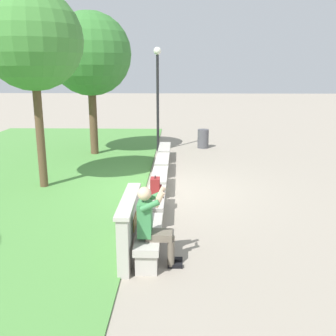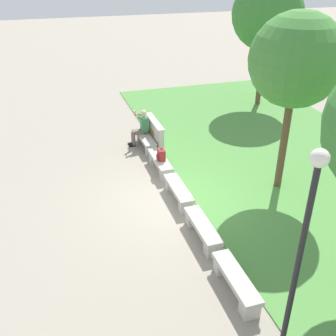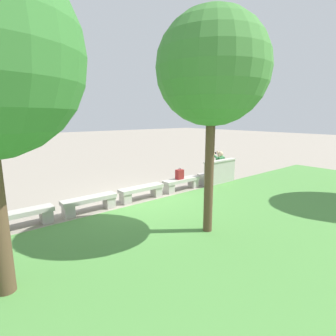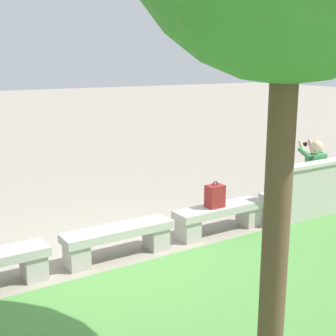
{
  "view_description": "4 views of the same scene",
  "coord_description": "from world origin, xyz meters",
  "px_view_note": "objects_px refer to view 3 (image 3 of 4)",
  "views": [
    {
      "loc": [
        -9.88,
        -0.49,
        3.13
      ],
      "look_at": [
        -1.0,
        -0.25,
        0.86
      ],
      "focal_mm": 42.0,
      "sensor_mm": 36.0,
      "label": 1
    },
    {
      "loc": [
        8.94,
        -3.11,
        6.14
      ],
      "look_at": [
        -0.5,
        -0.15,
        0.81
      ],
      "focal_mm": 42.0,
      "sensor_mm": 36.0,
      "label": 2
    },
    {
      "loc": [
        4.72,
        7.14,
        2.77
      ],
      "look_at": [
        -1.5,
        -0.42,
        0.84
      ],
      "focal_mm": 28.0,
      "sensor_mm": 36.0,
      "label": 3
    },
    {
      "loc": [
        2.76,
        5.59,
        2.72
      ],
      "look_at": [
        -1.28,
        -0.68,
        1.01
      ],
      "focal_mm": 50.0,
      "sensor_mm": 36.0,
      "label": 4
    }
  ],
  "objects_px": {
    "bench_mid": "(142,191)",
    "backpack": "(179,174)",
    "person_photographer": "(218,164)",
    "tree_right_background": "(212,69)",
    "bench_end": "(19,217)",
    "bench_main": "(213,176)",
    "bench_near": "(182,183)",
    "bench_far": "(90,202)"
  },
  "relations": [
    {
      "from": "person_photographer",
      "to": "tree_right_background",
      "type": "distance_m",
      "value": 6.08
    },
    {
      "from": "bench_main",
      "to": "bench_near",
      "type": "height_order",
      "value": "same"
    },
    {
      "from": "bench_main",
      "to": "tree_right_background",
      "type": "distance_m",
      "value": 6.04
    },
    {
      "from": "bench_mid",
      "to": "backpack",
      "type": "bearing_deg",
      "value": 179.94
    },
    {
      "from": "backpack",
      "to": "tree_right_background",
      "type": "xyz_separation_m",
      "value": [
        1.88,
        3.12,
        3.15
      ]
    },
    {
      "from": "person_photographer",
      "to": "bench_end",
      "type": "bearing_deg",
      "value": 0.58
    },
    {
      "from": "person_photographer",
      "to": "tree_right_background",
      "type": "bearing_deg",
      "value": 37.39
    },
    {
      "from": "bench_end",
      "to": "backpack",
      "type": "height_order",
      "value": "backpack"
    },
    {
      "from": "bench_far",
      "to": "bench_mid",
      "type": "bearing_deg",
      "value": 180.0
    },
    {
      "from": "bench_far",
      "to": "person_photographer",
      "type": "relative_size",
      "value": 1.22
    },
    {
      "from": "backpack",
      "to": "bench_near",
      "type": "bearing_deg",
      "value": -179.06
    },
    {
      "from": "backpack",
      "to": "bench_far",
      "type": "bearing_deg",
      "value": -0.03
    },
    {
      "from": "bench_near",
      "to": "bench_mid",
      "type": "relative_size",
      "value": 1.0
    },
    {
      "from": "bench_mid",
      "to": "backpack",
      "type": "distance_m",
      "value": 1.75
    },
    {
      "from": "bench_far",
      "to": "person_photographer",
      "type": "bearing_deg",
      "value": -179.24
    },
    {
      "from": "bench_end",
      "to": "person_photographer",
      "type": "relative_size",
      "value": 1.22
    },
    {
      "from": "tree_right_background",
      "to": "bench_end",
      "type": "bearing_deg",
      "value": -41.75
    },
    {
      "from": "person_photographer",
      "to": "tree_right_background",
      "type": "height_order",
      "value": "tree_right_background"
    },
    {
      "from": "bench_end",
      "to": "bench_far",
      "type": "bearing_deg",
      "value": 180.0
    },
    {
      "from": "bench_main",
      "to": "bench_end",
      "type": "distance_m",
      "value": 7.32
    },
    {
      "from": "backpack",
      "to": "person_photographer",
      "type": "bearing_deg",
      "value": -178.03
    },
    {
      "from": "bench_end",
      "to": "bench_mid",
      "type": "bearing_deg",
      "value": 180.0
    },
    {
      "from": "person_photographer",
      "to": "backpack",
      "type": "relative_size",
      "value": 3.08
    },
    {
      "from": "bench_main",
      "to": "tree_right_background",
      "type": "relative_size",
      "value": 0.32
    },
    {
      "from": "bench_mid",
      "to": "tree_right_background",
      "type": "xyz_separation_m",
      "value": [
        0.16,
        3.12,
        3.48
      ]
    },
    {
      "from": "bench_mid",
      "to": "bench_end",
      "type": "distance_m",
      "value": 3.66
    },
    {
      "from": "person_photographer",
      "to": "bench_near",
      "type": "bearing_deg",
      "value": 2.03
    },
    {
      "from": "bench_mid",
      "to": "person_photographer",
      "type": "distance_m",
      "value": 4.05
    },
    {
      "from": "backpack",
      "to": "bench_mid",
      "type": "bearing_deg",
      "value": -0.06
    },
    {
      "from": "bench_near",
      "to": "backpack",
      "type": "xyz_separation_m",
      "value": [
        0.12,
        0.0,
        0.34
      ]
    },
    {
      "from": "bench_mid",
      "to": "person_photographer",
      "type": "relative_size",
      "value": 1.22
    },
    {
      "from": "bench_main",
      "to": "bench_near",
      "type": "relative_size",
      "value": 1.0
    },
    {
      "from": "bench_end",
      "to": "person_photographer",
      "type": "bearing_deg",
      "value": -179.42
    },
    {
      "from": "bench_far",
      "to": "tree_right_background",
      "type": "height_order",
      "value": "tree_right_background"
    },
    {
      "from": "tree_right_background",
      "to": "bench_main",
      "type": "bearing_deg",
      "value": -140.76
    },
    {
      "from": "bench_near",
      "to": "bench_main",
      "type": "bearing_deg",
      "value": 180.0
    },
    {
      "from": "bench_near",
      "to": "bench_far",
      "type": "bearing_deg",
      "value": 0.0
    },
    {
      "from": "bench_main",
      "to": "bench_end",
      "type": "relative_size",
      "value": 1.0
    },
    {
      "from": "bench_mid",
      "to": "bench_main",
      "type": "bearing_deg",
      "value": 180.0
    },
    {
      "from": "bench_mid",
      "to": "bench_far",
      "type": "height_order",
      "value": "same"
    },
    {
      "from": "bench_end",
      "to": "bench_main",
      "type": "bearing_deg",
      "value": 180.0
    },
    {
      "from": "bench_main",
      "to": "person_photographer",
      "type": "xyz_separation_m",
      "value": [
        -0.36,
        -0.08,
        0.45
      ]
    }
  ]
}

